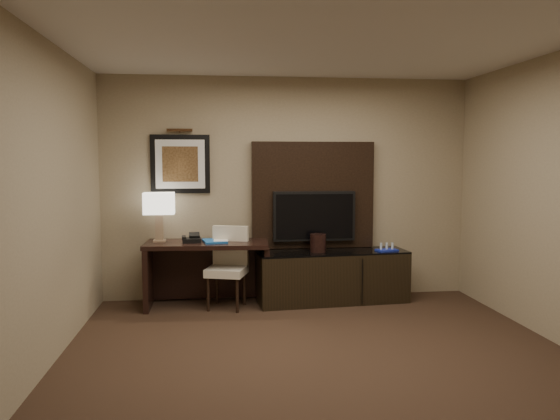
{
  "coord_description": "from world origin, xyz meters",
  "views": [
    {
      "loc": [
        -0.88,
        -4.15,
        1.71
      ],
      "look_at": [
        -0.18,
        1.8,
        1.15
      ],
      "focal_mm": 35.0,
      "sensor_mm": 36.0,
      "label": 1
    }
  ],
  "objects": [
    {
      "name": "artwork",
      "position": [
        -1.3,
        2.48,
        1.65
      ],
      "size": [
        0.7,
        0.04,
        0.7
      ],
      "primitive_type": "cube",
      "color": "black",
      "rests_on": "wall_back"
    },
    {
      "name": "ice_bucket",
      "position": [
        0.31,
        2.13,
        0.72
      ],
      "size": [
        0.2,
        0.2,
        0.21
      ],
      "primitive_type": "cylinder",
      "rotation": [
        0.0,
        0.0,
        0.05
      ],
      "color": "black",
      "rests_on": "credenza"
    },
    {
      "name": "wall_back",
      "position": [
        0.0,
        2.5,
        1.35
      ],
      "size": [
        4.5,
        0.01,
        2.7
      ],
      "primitive_type": "cube",
      "color": "gray",
      "rests_on": "floor"
    },
    {
      "name": "minibar_tray",
      "position": [
        1.14,
        2.1,
        0.66
      ],
      "size": [
        0.28,
        0.21,
        0.09
      ],
      "primitive_type": null,
      "rotation": [
        0.0,
        0.0,
        0.28
      ],
      "color": "#1B2DB3",
      "rests_on": "credenza"
    },
    {
      "name": "tv_wall_panel",
      "position": [
        0.3,
        2.44,
        1.27
      ],
      "size": [
        1.5,
        0.12,
        1.3
      ],
      "primitive_type": "cube",
      "color": "black",
      "rests_on": "wall_back"
    },
    {
      "name": "ceiling",
      "position": [
        0.0,
        0.0,
        2.7
      ],
      "size": [
        4.5,
        5.0,
        0.01
      ],
      "primitive_type": "cube",
      "color": "silver",
      "rests_on": "wall_back"
    },
    {
      "name": "desk_phone",
      "position": [
        -1.16,
        2.14,
        0.81
      ],
      "size": [
        0.22,
        0.2,
        0.1
      ],
      "primitive_type": null,
      "rotation": [
        0.0,
        0.0,
        0.09
      ],
      "color": "black",
      "rests_on": "desk"
    },
    {
      "name": "tv",
      "position": [
        0.3,
        2.34,
        1.02
      ],
      "size": [
        1.0,
        0.08,
        0.6
      ],
      "primitive_type": "cube",
      "color": "black",
      "rests_on": "tv_wall_panel"
    },
    {
      "name": "credenza",
      "position": [
        0.5,
        2.15,
        0.31
      ],
      "size": [
        1.82,
        0.64,
        0.62
      ],
      "primitive_type": "cube",
      "rotation": [
        0.0,
        0.0,
        0.08
      ],
      "color": "black",
      "rests_on": "floor"
    },
    {
      "name": "book",
      "position": [
        -0.92,
        2.16,
        0.87
      ],
      "size": [
        0.17,
        0.02,
        0.23
      ],
      "primitive_type": "imported",
      "rotation": [
        0.0,
        0.0,
        -0.01
      ],
      "color": "#B3A88D",
      "rests_on": "desk"
    },
    {
      "name": "blue_folder",
      "position": [
        -0.9,
        2.14,
        0.76
      ],
      "size": [
        0.31,
        0.37,
        0.02
      ],
      "primitive_type": "cube",
      "rotation": [
        0.0,
        0.0,
        0.17
      ],
      "color": "#175098",
      "rests_on": "desk"
    },
    {
      "name": "wall_left",
      "position": [
        -2.25,
        0.0,
        1.35
      ],
      "size": [
        0.01,
        5.0,
        2.7
      ],
      "primitive_type": "cube",
      "color": "gray",
      "rests_on": "floor"
    },
    {
      "name": "wall_front",
      "position": [
        0.0,
        -2.5,
        1.35
      ],
      "size": [
        4.5,
        0.01,
        2.7
      ],
      "primitive_type": "cube",
      "color": "gray",
      "rests_on": "floor"
    },
    {
      "name": "table_lamp",
      "position": [
        -1.54,
        2.25,
        1.04
      ],
      "size": [
        0.38,
        0.27,
        0.57
      ],
      "primitive_type": null,
      "rotation": [
        0.0,
        0.0,
        -0.21
      ],
      "color": "#9E8163",
      "rests_on": "desk"
    },
    {
      "name": "desk",
      "position": [
        -0.99,
        2.15,
        0.38
      ],
      "size": [
        1.44,
        0.69,
        0.75
      ],
      "primitive_type": "cube",
      "rotation": [
        0.0,
        0.0,
        -0.06
      ],
      "color": "black",
      "rests_on": "floor"
    },
    {
      "name": "desk_chair",
      "position": [
        -0.77,
        2.03,
        0.44
      ],
      "size": [
        0.54,
        0.59,
        0.88
      ],
      "primitive_type": null,
      "rotation": [
        0.0,
        0.0,
        -0.3
      ],
      "color": "#EDE2C6",
      "rests_on": "floor"
    },
    {
      "name": "floor",
      "position": [
        0.0,
        0.0,
        -0.01
      ],
      "size": [
        4.5,
        5.0,
        0.01
      ],
      "primitive_type": "cube",
      "color": "#301F15",
      "rests_on": "ground"
    },
    {
      "name": "water_bottle",
      "position": [
        -0.55,
        2.22,
        0.84
      ],
      "size": [
        0.06,
        0.06,
        0.17
      ],
      "primitive_type": "cylinder",
      "rotation": [
        0.0,
        0.0,
        -0.06
      ],
      "color": "#AEB9C5",
      "rests_on": "desk"
    },
    {
      "name": "picture_light",
      "position": [
        -1.3,
        2.44,
        2.05
      ],
      "size": [
        0.04,
        0.04,
        0.3
      ],
      "primitive_type": "cylinder",
      "color": "#412814",
      "rests_on": "wall_back"
    }
  ]
}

